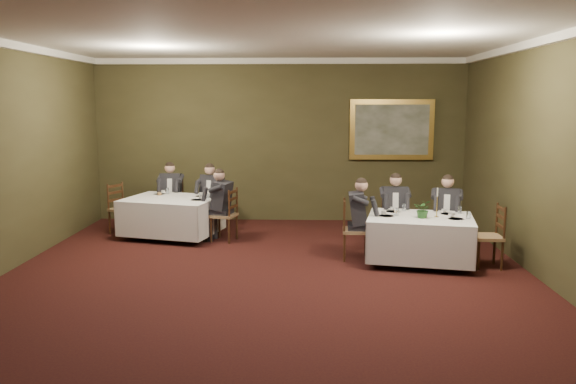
{
  "coord_description": "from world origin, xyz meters",
  "views": [
    {
      "loc": [
        0.54,
        -7.18,
        2.57
      ],
      "look_at": [
        0.28,
        1.71,
        1.15
      ],
      "focal_mm": 35.0,
      "sensor_mm": 36.0,
      "label": 1
    }
  ],
  "objects_px": {
    "chair_main_backright": "(445,235)",
    "painting": "(392,130)",
    "diner_main_backleft": "(394,220)",
    "diner_main_backright": "(446,223)",
    "chair_main_backleft": "(394,233)",
    "chair_sec_endright": "(225,226)",
    "centerpiece": "(423,208)",
    "chair_main_endright": "(487,249)",
    "diner_sec_endright": "(224,214)",
    "chair_sec_backleft": "(172,213)",
    "diner_sec_backleft": "(172,202)",
    "diner_main_endleft": "(356,229)",
    "chair_sec_endleft": "(123,219)",
    "candlestick": "(437,206)",
    "diner_sec_backright": "(212,204)",
    "table_second": "(172,214)",
    "chair_main_endleft": "(355,242)"
  },
  "relations": [
    {
      "from": "chair_sec_endright",
      "to": "diner_sec_endright",
      "type": "xyz_separation_m",
      "value": [
        -0.01,
        0.0,
        0.23
      ]
    },
    {
      "from": "table_second",
      "to": "chair_main_backright",
      "type": "height_order",
      "value": "chair_main_backright"
    },
    {
      "from": "chair_sec_backleft",
      "to": "diner_sec_backleft",
      "type": "bearing_deg",
      "value": 90.0
    },
    {
      "from": "diner_main_backleft",
      "to": "diner_main_backright",
      "type": "relative_size",
      "value": 1.0
    },
    {
      "from": "chair_main_backright",
      "to": "painting",
      "type": "relative_size",
      "value": 0.56
    },
    {
      "from": "chair_main_backright",
      "to": "centerpiece",
      "type": "height_order",
      "value": "centerpiece"
    },
    {
      "from": "chair_main_backright",
      "to": "diner_main_backright",
      "type": "bearing_deg",
      "value": 90.0
    },
    {
      "from": "chair_main_backright",
      "to": "diner_sec_backright",
      "type": "xyz_separation_m",
      "value": [
        -4.34,
        1.64,
        0.23
      ]
    },
    {
      "from": "table_second",
      "to": "diner_sec_backleft",
      "type": "bearing_deg",
      "value": 103.35
    },
    {
      "from": "candlestick",
      "to": "painting",
      "type": "xyz_separation_m",
      "value": [
        -0.25,
        3.27,
        1.06
      ]
    },
    {
      "from": "diner_main_backleft",
      "to": "chair_main_endleft",
      "type": "distance_m",
      "value": 1.06
    },
    {
      "from": "chair_main_endleft",
      "to": "diner_sec_backleft",
      "type": "relative_size",
      "value": 0.74
    },
    {
      "from": "chair_sec_backleft",
      "to": "candlestick",
      "type": "distance_m",
      "value": 5.59
    },
    {
      "from": "chair_main_endright",
      "to": "diner_sec_endright",
      "type": "relative_size",
      "value": 0.74
    },
    {
      "from": "diner_main_endleft",
      "to": "chair_sec_endleft",
      "type": "bearing_deg",
      "value": -107.69
    },
    {
      "from": "diner_main_backleft",
      "to": "centerpiece",
      "type": "xyz_separation_m",
      "value": [
        0.29,
        -1.02,
        0.41
      ]
    },
    {
      "from": "chair_main_backleft",
      "to": "chair_sec_endright",
      "type": "height_order",
      "value": "same"
    },
    {
      "from": "chair_main_endleft",
      "to": "diner_sec_backright",
      "type": "distance_m",
      "value": 3.49
    },
    {
      "from": "table_second",
      "to": "diner_sec_backleft",
      "type": "distance_m",
      "value": 0.99
    },
    {
      "from": "chair_sec_endright",
      "to": "diner_main_backright",
      "type": "bearing_deg",
      "value": -84.05
    },
    {
      "from": "chair_sec_backleft",
      "to": "centerpiece",
      "type": "relative_size",
      "value": 3.22
    },
    {
      "from": "table_second",
      "to": "chair_sec_endleft",
      "type": "bearing_deg",
      "value": 165.31
    },
    {
      "from": "chair_main_backright",
      "to": "chair_sec_endleft",
      "type": "height_order",
      "value": "same"
    },
    {
      "from": "diner_main_backright",
      "to": "centerpiece",
      "type": "xyz_separation_m",
      "value": [
        -0.58,
        -0.84,
        0.41
      ]
    },
    {
      "from": "diner_main_endleft",
      "to": "diner_sec_backleft",
      "type": "bearing_deg",
      "value": -120.09
    },
    {
      "from": "diner_main_backright",
      "to": "chair_sec_backleft",
      "type": "height_order",
      "value": "diner_main_backright"
    },
    {
      "from": "diner_sec_backleft",
      "to": "chair_sec_endright",
      "type": "xyz_separation_m",
      "value": [
        1.28,
        -1.23,
        -0.23
      ]
    },
    {
      "from": "diner_sec_endright",
      "to": "diner_sec_backleft",
      "type": "bearing_deg",
      "value": 61.17
    },
    {
      "from": "chair_sec_endright",
      "to": "centerpiece",
      "type": "relative_size",
      "value": 3.22
    },
    {
      "from": "table_second",
      "to": "diner_sec_backleft",
      "type": "relative_size",
      "value": 1.48
    },
    {
      "from": "chair_sec_endright",
      "to": "chair_sec_endleft",
      "type": "bearing_deg",
      "value": 90.64
    },
    {
      "from": "diner_sec_endright",
      "to": "chair_sec_endright",
      "type": "bearing_deg",
      "value": -90.0
    },
    {
      "from": "diner_main_endleft",
      "to": "centerpiece",
      "type": "distance_m",
      "value": 1.15
    },
    {
      "from": "diner_main_backleft",
      "to": "painting",
      "type": "height_order",
      "value": "painting"
    },
    {
      "from": "chair_sec_backleft",
      "to": "diner_sec_backright",
      "type": "relative_size",
      "value": 0.74
    },
    {
      "from": "chair_main_endright",
      "to": "chair_sec_backleft",
      "type": "xyz_separation_m",
      "value": [
        -5.66,
        2.83,
        0.0
      ]
    },
    {
      "from": "table_second",
      "to": "chair_sec_endleft",
      "type": "distance_m",
      "value": 1.1
    },
    {
      "from": "diner_sec_backleft",
      "to": "table_second",
      "type": "bearing_deg",
      "value": 103.67
    },
    {
      "from": "chair_sec_endright",
      "to": "candlestick",
      "type": "relative_size",
      "value": 2.06
    },
    {
      "from": "chair_main_endright",
      "to": "diner_sec_backleft",
      "type": "relative_size",
      "value": 0.74
    },
    {
      "from": "centerpiece",
      "to": "diner_main_backleft",
      "type": "bearing_deg",
      "value": 105.94
    },
    {
      "from": "centerpiece",
      "to": "table_second",
      "type": "bearing_deg",
      "value": 158.25
    },
    {
      "from": "centerpiece",
      "to": "chair_main_endleft",
      "type": "bearing_deg",
      "value": 163.46
    },
    {
      "from": "chair_sec_backleft",
      "to": "candlestick",
      "type": "xyz_separation_m",
      "value": [
        4.89,
        -2.63,
        0.66
      ]
    },
    {
      "from": "diner_sec_endright",
      "to": "centerpiece",
      "type": "bearing_deg",
      "value": -98.58
    },
    {
      "from": "diner_main_backright",
      "to": "chair_main_endright",
      "type": "bearing_deg",
      "value": 128.25
    },
    {
      "from": "diner_main_endleft",
      "to": "chair_sec_endleft",
      "type": "height_order",
      "value": "diner_main_endleft"
    },
    {
      "from": "diner_main_backright",
      "to": "diner_sec_backright",
      "type": "relative_size",
      "value": 1.0
    },
    {
      "from": "chair_sec_backleft",
      "to": "chair_main_endright",
      "type": "bearing_deg",
      "value": 153.79
    },
    {
      "from": "diner_sec_backleft",
      "to": "candlestick",
      "type": "distance_m",
      "value": 5.56
    }
  ]
}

